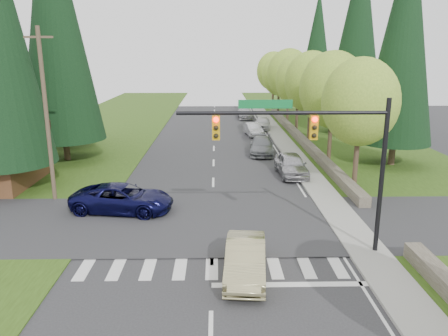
{
  "coord_description": "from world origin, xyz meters",
  "views": [
    {
      "loc": [
        0.19,
        -13.08,
        8.53
      ],
      "look_at": [
        0.61,
        8.69,
        2.8
      ],
      "focal_mm": 35.0,
      "sensor_mm": 36.0,
      "label": 1
    }
  ],
  "objects_px": {
    "suv_navy": "(123,198)",
    "parked_car_c": "(253,130)",
    "parked_car_b": "(262,146)",
    "parked_car_d": "(262,123)",
    "sedan_champagne": "(245,259)",
    "parked_car_e": "(245,113)",
    "parked_car_a": "(291,165)"
  },
  "relations": [
    {
      "from": "suv_navy",
      "to": "parked_car_c",
      "type": "distance_m",
      "value": 24.7
    },
    {
      "from": "parked_car_b",
      "to": "parked_car_d",
      "type": "height_order",
      "value": "parked_car_d"
    },
    {
      "from": "sedan_champagne",
      "to": "parked_car_d",
      "type": "height_order",
      "value": "parked_car_d"
    },
    {
      "from": "parked_car_b",
      "to": "parked_car_e",
      "type": "bearing_deg",
      "value": 95.39
    },
    {
      "from": "parked_car_b",
      "to": "parked_car_d",
      "type": "relative_size",
      "value": 1.14
    },
    {
      "from": "parked_car_b",
      "to": "parked_car_e",
      "type": "relative_size",
      "value": 1.03
    },
    {
      "from": "parked_car_c",
      "to": "parked_car_e",
      "type": "relative_size",
      "value": 0.85
    },
    {
      "from": "parked_car_e",
      "to": "parked_car_c",
      "type": "bearing_deg",
      "value": -91.73
    },
    {
      "from": "parked_car_a",
      "to": "parked_car_c",
      "type": "relative_size",
      "value": 1.17
    },
    {
      "from": "parked_car_d",
      "to": "parked_car_e",
      "type": "xyz_separation_m",
      "value": [
        -1.4,
        8.92,
        -0.04
      ]
    },
    {
      "from": "suv_navy",
      "to": "parked_car_a",
      "type": "height_order",
      "value": "parked_car_a"
    },
    {
      "from": "suv_navy",
      "to": "parked_car_c",
      "type": "height_order",
      "value": "suv_navy"
    },
    {
      "from": "parked_car_c",
      "to": "parked_car_d",
      "type": "distance_m",
      "value": 4.3
    },
    {
      "from": "suv_navy",
      "to": "parked_car_e",
      "type": "height_order",
      "value": "suv_navy"
    },
    {
      "from": "suv_navy",
      "to": "parked_car_d",
      "type": "xyz_separation_m",
      "value": [
        10.57,
        27.0,
        -0.04
      ]
    },
    {
      "from": "parked_car_d",
      "to": "parked_car_c",
      "type": "bearing_deg",
      "value": -101.7
    },
    {
      "from": "parked_car_b",
      "to": "parked_car_c",
      "type": "bearing_deg",
      "value": 95.39
    },
    {
      "from": "sedan_champagne",
      "to": "parked_car_c",
      "type": "bearing_deg",
      "value": 89.45
    },
    {
      "from": "suv_navy",
      "to": "parked_car_c",
      "type": "xyz_separation_m",
      "value": [
        9.17,
        22.94,
        -0.11
      ]
    },
    {
      "from": "parked_car_c",
      "to": "parked_car_d",
      "type": "xyz_separation_m",
      "value": [
        1.4,
        4.07,
        0.07
      ]
    },
    {
      "from": "sedan_champagne",
      "to": "parked_car_a",
      "type": "height_order",
      "value": "parked_car_a"
    },
    {
      "from": "suv_navy",
      "to": "parked_car_d",
      "type": "bearing_deg",
      "value": -12.46
    },
    {
      "from": "sedan_champagne",
      "to": "parked_car_e",
      "type": "xyz_separation_m",
      "value": [
        2.87,
        43.28,
        -0.03
      ]
    },
    {
      "from": "parked_car_e",
      "to": "parked_car_a",
      "type": "bearing_deg",
      "value": -88.93
    },
    {
      "from": "sedan_champagne",
      "to": "parked_car_c",
      "type": "relative_size",
      "value": 1.08
    },
    {
      "from": "parked_car_b",
      "to": "parked_car_d",
      "type": "bearing_deg",
      "value": 89.12
    },
    {
      "from": "parked_car_b",
      "to": "suv_navy",
      "type": "bearing_deg",
      "value": -117.39
    },
    {
      "from": "suv_navy",
      "to": "parked_car_a",
      "type": "relative_size",
      "value": 1.18
    },
    {
      "from": "parked_car_a",
      "to": "parked_car_d",
      "type": "bearing_deg",
      "value": 87.64
    },
    {
      "from": "suv_navy",
      "to": "parked_car_b",
      "type": "bearing_deg",
      "value": -23.85
    },
    {
      "from": "parked_car_e",
      "to": "sedan_champagne",
      "type": "bearing_deg",
      "value": -95.53
    },
    {
      "from": "parked_car_e",
      "to": "parked_car_d",
      "type": "bearing_deg",
      "value": -82.81
    }
  ]
}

